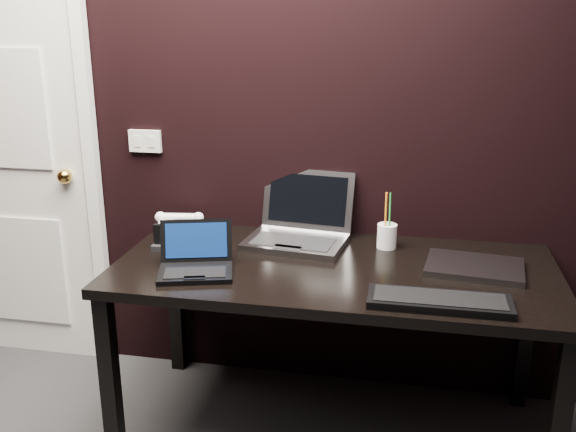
% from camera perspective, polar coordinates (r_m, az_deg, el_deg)
% --- Properties ---
extents(wall_back, '(4.00, 0.00, 4.00)m').
position_cam_1_polar(wall_back, '(2.78, -0.77, 9.90)').
color(wall_back, black).
rests_on(wall_back, ground).
extents(door, '(0.99, 0.10, 2.14)m').
position_cam_1_polar(door, '(3.35, -24.14, 5.25)').
color(door, white).
rests_on(door, ground).
extents(wall_switch, '(0.15, 0.02, 0.10)m').
position_cam_1_polar(wall_switch, '(2.99, -12.59, 6.52)').
color(wall_switch, silver).
rests_on(wall_switch, wall_back).
extents(desk, '(1.70, 0.80, 0.74)m').
position_cam_1_polar(desk, '(2.52, 4.10, -6.04)').
color(desk, black).
rests_on(desk, ground).
extents(netbook, '(0.33, 0.31, 0.18)m').
position_cam_1_polar(netbook, '(2.44, -8.20, -4.17)').
color(netbook, black).
rests_on(netbook, desk).
extents(silver_laptop, '(0.45, 0.41, 0.28)m').
position_cam_1_polar(silver_laptop, '(2.72, 0.97, -1.24)').
color(silver_laptop, '#98979C').
rests_on(silver_laptop, desk).
extents(ext_keyboard, '(0.48, 0.16, 0.03)m').
position_cam_1_polar(ext_keyboard, '(2.22, 13.31, -7.38)').
color(ext_keyboard, black).
rests_on(ext_keyboard, desk).
extents(closed_laptop, '(0.39, 0.30, 0.02)m').
position_cam_1_polar(closed_laptop, '(2.54, 16.24, -4.38)').
color(closed_laptop, gray).
rests_on(closed_laptop, desk).
extents(desk_phone, '(0.22, 0.19, 0.11)m').
position_cam_1_polar(desk_phone, '(2.88, -9.57, -0.74)').
color(desk_phone, white).
rests_on(desk_phone, desk).
extents(mobile_phone, '(0.06, 0.05, 0.11)m').
position_cam_1_polar(mobile_phone, '(2.70, -11.31, -2.10)').
color(mobile_phone, black).
rests_on(mobile_phone, desk).
extents(pen_cup, '(0.10, 0.10, 0.24)m').
position_cam_1_polar(pen_cup, '(2.69, 8.78, -1.68)').
color(pen_cup, white).
rests_on(pen_cup, desk).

